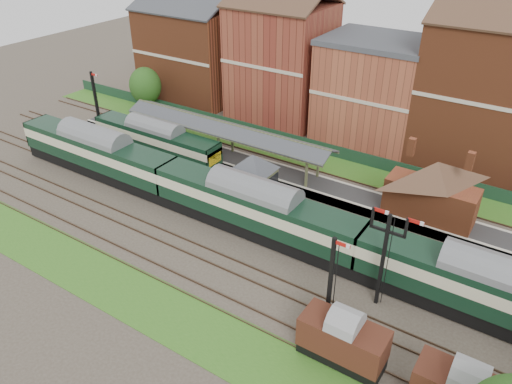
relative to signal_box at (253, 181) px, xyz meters
The scene contains 17 objects.
ground 5.45m from the signal_box, 47.29° to the right, with size 160.00×160.00×0.00m, color #473D33.
grass_back 13.47m from the signal_box, 76.76° to the left, with size 90.00×4.50×0.06m, color #2D6619.
grass_front 15.86m from the signal_box, 78.87° to the right, with size 90.00×5.00×0.06m, color #2D6619.
fence 15.25m from the signal_box, 78.50° to the left, with size 90.00×0.12×1.50m, color #193823.
platform 7.31m from the signal_box, 107.10° to the left, with size 55.00×3.40×1.00m, color #2D2D2D.
signal_box is the anchor object (origin of this frame).
brick_hut 8.25m from the signal_box, ahead, with size 3.20×2.64×2.94m.
station_building 16.37m from the signal_box, 23.43° to the left, with size 8.10×8.10×5.90m.
canopy 10.40m from the signal_box, 140.91° to the left, with size 26.00×3.89×4.08m.
semaphore_bracket 16.16m from the signal_box, 20.92° to the right, with size 3.60×0.25×8.18m.
semaphore_platform_end 27.41m from the signal_box, behind, with size 1.23×0.25×8.00m.
semaphore_siding 16.60m from the signal_box, 38.20° to the right, with size 1.23×0.25×8.00m.
town_backdrop 22.26m from the signal_box, 82.60° to the left, with size 69.00×10.00×16.00m.
dmu_train 4.01m from the signal_box, 54.74° to the right, with size 61.09×3.21×4.69m.
platform_railcar 15.95m from the signal_box, 168.22° to the left, with size 17.10×2.70×3.94m.
goods_van_a 19.47m from the signal_box, 39.09° to the right, with size 5.63×2.44×3.41m.
tree_back 29.70m from the signal_box, 153.68° to the left, with size 4.40×4.40×6.43m.
Camera 1 is at (19.81, -31.07, 26.61)m, focal length 35.00 mm.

